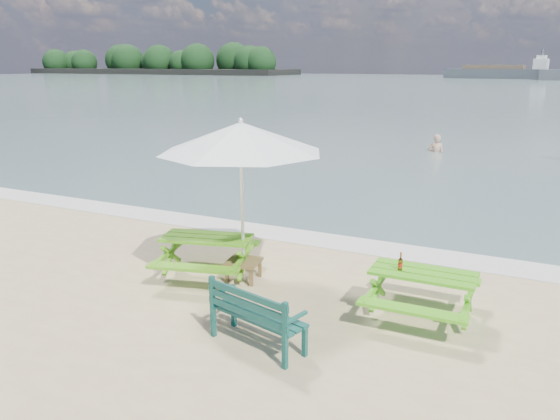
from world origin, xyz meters
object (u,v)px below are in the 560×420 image
at_px(patio_umbrella, 241,138).
at_px(swimmer, 436,156).
at_px(beer_bottle, 400,264).
at_px(park_bench, 258,328).
at_px(picnic_table_right, 422,295).
at_px(side_table, 243,270).
at_px(picnic_table_left, 207,257).

bearing_deg(patio_umbrella, swimmer, 88.65).
distance_m(beer_bottle, swimmer, 15.48).
xyz_separation_m(park_bench, patio_umbrella, (-1.23, 1.81, 2.10)).
bearing_deg(picnic_table_right, park_bench, -134.58).
xyz_separation_m(picnic_table_right, side_table, (-2.91, 0.11, -0.15)).
distance_m(picnic_table_left, beer_bottle, 3.26).
height_order(picnic_table_left, park_bench, park_bench).
height_order(picnic_table_left, side_table, picnic_table_left).
bearing_deg(beer_bottle, side_table, 176.09).
bearing_deg(beer_bottle, picnic_table_left, 178.90).
distance_m(patio_umbrella, beer_bottle, 3.06).
relative_size(picnic_table_left, patio_umbrella, 0.65).
distance_m(side_table, swimmer, 15.12).
relative_size(picnic_table_right, park_bench, 1.16).
xyz_separation_m(picnic_table_right, patio_umbrella, (-2.91, 0.11, 2.02)).
bearing_deg(park_bench, patio_umbrella, 124.18).
bearing_deg(park_bench, picnic_table_left, 137.52).
relative_size(picnic_table_left, swimmer, 1.10).
xyz_separation_m(picnic_table_left, swimmer, (0.98, 15.22, -0.52)).
xyz_separation_m(patio_umbrella, beer_bottle, (2.61, -0.18, -1.59)).
relative_size(picnic_table_left, side_table, 3.25).
distance_m(side_table, beer_bottle, 2.68).
bearing_deg(picnic_table_left, park_bench, -42.48).
bearing_deg(swimmer, beer_bottle, -81.63).
bearing_deg(side_table, picnic_table_right, -2.12).
bearing_deg(swimmer, patio_umbrella, -91.35).
relative_size(picnic_table_right, side_table, 2.67).
height_order(park_bench, patio_umbrella, patio_umbrella).
relative_size(park_bench, beer_bottle, 5.44).
xyz_separation_m(picnic_table_right, beer_bottle, (-0.31, -0.07, 0.44)).
distance_m(park_bench, beer_bottle, 2.20).
xyz_separation_m(side_table, patio_umbrella, (-0.00, -0.00, 2.17)).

